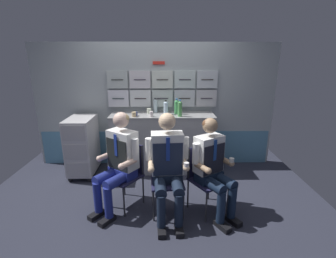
% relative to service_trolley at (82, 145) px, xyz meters
% --- Properties ---
extents(ground, '(4.80, 4.80, 0.04)m').
position_rel_service_trolley_xyz_m(ground, '(1.19, -0.92, -0.54)').
color(ground, '#292B39').
extents(galley_bulkhead, '(4.20, 0.14, 2.15)m').
position_rel_service_trolley_xyz_m(galley_bulkhead, '(1.20, 0.46, 0.55)').
color(galley_bulkhead, '#A1AAAC').
rests_on(galley_bulkhead, ground).
extents(galley_counter, '(1.72, 0.53, 1.00)m').
position_rel_service_trolley_xyz_m(galley_counter, '(1.32, 0.17, -0.02)').
color(galley_counter, '#9F9F9E').
rests_on(galley_counter, ground).
extents(service_trolley, '(0.40, 0.65, 0.98)m').
position_rel_service_trolley_xyz_m(service_trolley, '(0.00, 0.00, 0.00)').
color(service_trolley, black).
rests_on(service_trolley, ground).
extents(folding_chair_left, '(0.56, 0.56, 0.83)m').
position_rel_service_trolley_xyz_m(folding_chair_left, '(0.87, -0.84, -0.01)').
color(folding_chair_left, '#2D2D33').
rests_on(folding_chair_left, ground).
extents(crew_member_left, '(0.64, 0.69, 1.27)m').
position_rel_service_trolley_xyz_m(crew_member_left, '(0.78, -0.96, 0.18)').
color(crew_member_left, black).
rests_on(crew_member_left, ground).
extents(folding_chair_right, '(0.43, 0.43, 0.83)m').
position_rel_service_trolley_xyz_m(folding_chair_right, '(1.38, -0.97, -0.01)').
color(folding_chair_right, '#2D2D33').
rests_on(folding_chair_right, ground).
extents(crew_member_right, '(0.52, 0.66, 1.30)m').
position_rel_service_trolley_xyz_m(crew_member_right, '(1.40, -1.12, 0.20)').
color(crew_member_right, black).
rests_on(crew_member_right, ground).
extents(folding_chair_near_trolley, '(0.55, 0.55, 0.83)m').
position_rel_service_trolley_xyz_m(folding_chair_near_trolley, '(1.86, -0.96, -0.01)').
color(folding_chair_near_trolley, '#2D2D33').
rests_on(folding_chair_near_trolley, ground).
extents(crew_member_near_trolley, '(0.59, 0.67, 1.23)m').
position_rel_service_trolley_xyz_m(crew_member_near_trolley, '(1.94, -1.09, 0.15)').
color(crew_member_near_trolley, black).
rests_on(crew_member_near_trolley, ground).
extents(water_bottle_short, '(0.08, 0.08, 0.24)m').
position_rel_service_trolley_xyz_m(water_bottle_short, '(1.38, 0.17, 0.59)').
color(water_bottle_short, silver).
rests_on(water_bottle_short, galley_counter).
extents(water_bottle_tall, '(0.07, 0.07, 0.24)m').
position_rel_service_trolley_xyz_m(water_bottle_tall, '(1.20, 0.35, 0.59)').
color(water_bottle_tall, silver).
rests_on(water_bottle_tall, galley_counter).
extents(water_bottle_blue_cap, '(0.08, 0.08, 0.26)m').
position_rel_service_trolley_xyz_m(water_bottle_blue_cap, '(1.56, 0.20, 0.60)').
color(water_bottle_blue_cap, '#479D58').
rests_on(water_bottle_blue_cap, galley_counter).
extents(sparkling_bottle_green, '(0.07, 0.07, 0.27)m').
position_rel_service_trolley_xyz_m(sparkling_bottle_green, '(1.60, 0.02, 0.60)').
color(sparkling_bottle_green, '#52A353').
rests_on(sparkling_bottle_green, galley_counter).
extents(espresso_cup_small, '(0.07, 0.07, 0.08)m').
position_rel_service_trolley_xyz_m(espresso_cup_small, '(0.87, 0.00, 0.52)').
color(espresso_cup_small, tan).
rests_on(espresso_cup_small, galley_counter).
extents(coffee_cup_spare, '(0.07, 0.07, 0.08)m').
position_rel_service_trolley_xyz_m(coffee_cup_spare, '(1.09, 0.24, 0.52)').
color(coffee_cup_spare, silver).
rests_on(coffee_cup_spare, galley_counter).
extents(coffee_cup_white, '(0.06, 0.06, 0.09)m').
position_rel_service_trolley_xyz_m(coffee_cup_white, '(1.15, -0.00, 0.52)').
color(coffee_cup_white, white).
rests_on(coffee_cup_white, galley_counter).
extents(paper_cup_tan, '(0.08, 0.08, 0.06)m').
position_rel_service_trolley_xyz_m(paper_cup_tan, '(0.88, 0.09, 0.51)').
color(paper_cup_tan, navy).
rests_on(paper_cup_tan, galley_counter).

